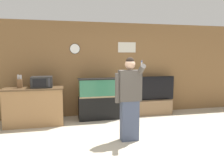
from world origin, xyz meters
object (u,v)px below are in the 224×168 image
at_px(counter_island, 34,106).
at_px(aquarium_on_stand, 99,99).
at_px(knife_block, 20,83).
at_px(tv_on_stand, 151,103).
at_px(person_standing, 129,98).
at_px(microwave, 42,82).

height_order(counter_island, aquarium_on_stand, aquarium_on_stand).
bearing_deg(knife_block, counter_island, -8.10).
bearing_deg(aquarium_on_stand, tv_on_stand, 5.76).
bearing_deg(person_standing, microwave, 139.77).
relative_size(counter_island, person_standing, 0.85).
bearing_deg(knife_block, microwave, -0.90).
relative_size(tv_on_stand, person_standing, 0.85).
xyz_separation_m(microwave, knife_block, (-0.51, 0.01, -0.02)).
xyz_separation_m(counter_island, aquarium_on_stand, (1.62, 0.14, 0.09)).
xyz_separation_m(microwave, person_standing, (1.75, -1.48, -0.19)).
relative_size(counter_island, knife_block, 4.39).
xyz_separation_m(knife_block, aquarium_on_stand, (1.93, 0.10, -0.49)).
xyz_separation_m(counter_island, microwave, (0.20, 0.04, 0.59)).
relative_size(microwave, person_standing, 0.30).
height_order(counter_island, knife_block, knife_block).
relative_size(aquarium_on_stand, tv_on_stand, 0.78).
distance_m(microwave, person_standing, 2.31).
distance_m(tv_on_stand, person_standing, 2.19).
bearing_deg(aquarium_on_stand, counter_island, -175.04).
xyz_separation_m(tv_on_stand, person_standing, (-1.21, -1.74, 0.54)).
bearing_deg(tv_on_stand, counter_island, -174.65).
bearing_deg(counter_island, tv_on_stand, 5.35).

